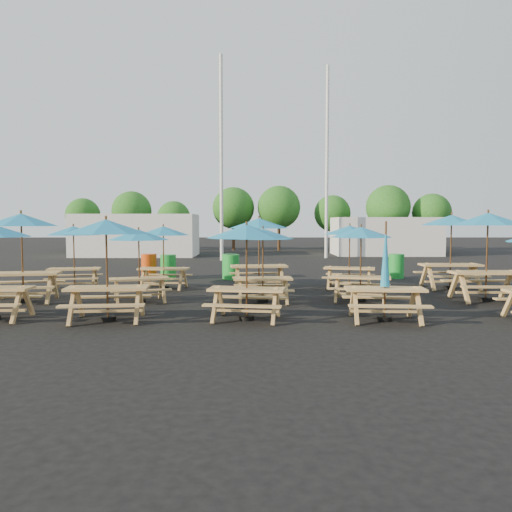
{
  "coord_description": "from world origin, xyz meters",
  "views": [
    {
      "loc": [
        -0.05,
        -15.58,
        2.25
      ],
      "look_at": [
        0.0,
        1.5,
        1.1
      ],
      "focal_mm": 35.0,
      "sensor_mm": 36.0,
      "label": 1
    }
  ],
  "objects_px": {
    "picnic_unit_10": "(361,237)",
    "picnic_unit_11": "(350,234)",
    "picnic_unit_6": "(247,238)",
    "picnic_unit_3": "(106,233)",
    "waste_bin_1": "(168,267)",
    "picnic_unit_2": "(73,235)",
    "waste_bin_0": "(149,266)",
    "picnic_unit_5": "(163,235)",
    "picnic_unit_8": "(259,228)",
    "waste_bin_3": "(230,266)",
    "waste_bin_4": "(396,266)",
    "picnic_unit_4": "(139,240)",
    "picnic_unit_9": "(385,280)",
    "waste_bin_2": "(232,267)",
    "picnic_unit_7": "(263,239)",
    "picnic_unit_13": "(488,225)",
    "picnic_unit_1": "(21,226)",
    "picnic_unit_14": "(451,225)"
  },
  "relations": [
    {
      "from": "picnic_unit_1",
      "to": "picnic_unit_3",
      "type": "relative_size",
      "value": 1.08
    },
    {
      "from": "picnic_unit_8",
      "to": "waste_bin_3",
      "type": "relative_size",
      "value": 2.45
    },
    {
      "from": "picnic_unit_11",
      "to": "waste_bin_4",
      "type": "bearing_deg",
      "value": 65.71
    },
    {
      "from": "picnic_unit_6",
      "to": "waste_bin_4",
      "type": "distance_m",
      "value": 10.55
    },
    {
      "from": "picnic_unit_1",
      "to": "picnic_unit_10",
      "type": "relative_size",
      "value": 1.17
    },
    {
      "from": "picnic_unit_2",
      "to": "waste_bin_0",
      "type": "height_order",
      "value": "picnic_unit_2"
    },
    {
      "from": "picnic_unit_10",
      "to": "waste_bin_1",
      "type": "height_order",
      "value": "picnic_unit_10"
    },
    {
      "from": "picnic_unit_4",
      "to": "waste_bin_3",
      "type": "distance_m",
      "value": 6.5
    },
    {
      "from": "picnic_unit_1",
      "to": "waste_bin_2",
      "type": "relative_size",
      "value": 2.57
    },
    {
      "from": "picnic_unit_9",
      "to": "waste_bin_3",
      "type": "xyz_separation_m",
      "value": [
        -3.97,
        8.67,
        -0.44
      ]
    },
    {
      "from": "picnic_unit_10",
      "to": "picnic_unit_11",
      "type": "relative_size",
      "value": 0.99
    },
    {
      "from": "picnic_unit_1",
      "to": "picnic_unit_9",
      "type": "height_order",
      "value": "picnic_unit_1"
    },
    {
      "from": "picnic_unit_2",
      "to": "picnic_unit_8",
      "type": "relative_size",
      "value": 0.89
    },
    {
      "from": "picnic_unit_5",
      "to": "picnic_unit_6",
      "type": "distance_m",
      "value": 6.14
    },
    {
      "from": "picnic_unit_10",
      "to": "waste_bin_3",
      "type": "bearing_deg",
      "value": 139.07
    },
    {
      "from": "waste_bin_3",
      "to": "picnic_unit_10",
      "type": "bearing_deg",
      "value": -55.39
    },
    {
      "from": "picnic_unit_3",
      "to": "waste_bin_3",
      "type": "bearing_deg",
      "value": 69.12
    },
    {
      "from": "picnic_unit_6",
      "to": "picnic_unit_13",
      "type": "distance_m",
      "value": 7.38
    },
    {
      "from": "picnic_unit_6",
      "to": "picnic_unit_9",
      "type": "relative_size",
      "value": 0.97
    },
    {
      "from": "picnic_unit_10",
      "to": "waste_bin_0",
      "type": "xyz_separation_m",
      "value": [
        -7.28,
        5.88,
        -1.34
      ]
    },
    {
      "from": "picnic_unit_9",
      "to": "picnic_unit_14",
      "type": "distance_m",
      "value": 6.77
    },
    {
      "from": "picnic_unit_9",
      "to": "waste_bin_4",
      "type": "xyz_separation_m",
      "value": [
        2.75,
        8.73,
        -0.44
      ]
    },
    {
      "from": "picnic_unit_3",
      "to": "waste_bin_1",
      "type": "height_order",
      "value": "picnic_unit_3"
    },
    {
      "from": "picnic_unit_11",
      "to": "waste_bin_4",
      "type": "xyz_separation_m",
      "value": [
        2.5,
        3.14,
        -1.36
      ]
    },
    {
      "from": "picnic_unit_3",
      "to": "picnic_unit_4",
      "type": "xyz_separation_m",
      "value": [
        0.11,
        2.68,
        -0.23
      ]
    },
    {
      "from": "picnic_unit_9",
      "to": "picnic_unit_6",
      "type": "bearing_deg",
      "value": -177.75
    },
    {
      "from": "picnic_unit_8",
      "to": "picnic_unit_9",
      "type": "relative_size",
      "value": 1.06
    },
    {
      "from": "picnic_unit_4",
      "to": "waste_bin_2",
      "type": "distance_m",
      "value": 6.25
    },
    {
      "from": "picnic_unit_8",
      "to": "waste_bin_4",
      "type": "bearing_deg",
      "value": 23.82
    },
    {
      "from": "waste_bin_0",
      "to": "picnic_unit_9",
      "type": "bearing_deg",
      "value": -50.34
    },
    {
      "from": "picnic_unit_5",
      "to": "waste_bin_2",
      "type": "height_order",
      "value": "picnic_unit_5"
    },
    {
      "from": "picnic_unit_2",
      "to": "waste_bin_1",
      "type": "height_order",
      "value": "picnic_unit_2"
    },
    {
      "from": "picnic_unit_3",
      "to": "picnic_unit_11",
      "type": "bearing_deg",
      "value": 34.63
    },
    {
      "from": "picnic_unit_7",
      "to": "waste_bin_1",
      "type": "relative_size",
      "value": 2.14
    },
    {
      "from": "waste_bin_3",
      "to": "picnic_unit_9",
      "type": "bearing_deg",
      "value": -65.38
    },
    {
      "from": "picnic_unit_4",
      "to": "picnic_unit_5",
      "type": "xyz_separation_m",
      "value": [
        0.18,
        2.81,
        0.06
      ]
    },
    {
      "from": "waste_bin_0",
      "to": "picnic_unit_5",
      "type": "bearing_deg",
      "value": -69.81
    },
    {
      "from": "picnic_unit_9",
      "to": "waste_bin_1",
      "type": "relative_size",
      "value": 2.32
    },
    {
      "from": "picnic_unit_1",
      "to": "picnic_unit_3",
      "type": "xyz_separation_m",
      "value": [
        3.18,
        -2.7,
        -0.16
      ]
    },
    {
      "from": "picnic_unit_6",
      "to": "picnic_unit_11",
      "type": "bearing_deg",
      "value": 67.04
    },
    {
      "from": "picnic_unit_13",
      "to": "waste_bin_0",
      "type": "relative_size",
      "value": 2.59
    },
    {
      "from": "picnic_unit_4",
      "to": "picnic_unit_13",
      "type": "height_order",
      "value": "picnic_unit_13"
    },
    {
      "from": "picnic_unit_6",
      "to": "picnic_unit_10",
      "type": "relative_size",
      "value": 1.03
    },
    {
      "from": "picnic_unit_2",
      "to": "picnic_unit_5",
      "type": "distance_m",
      "value": 2.99
    },
    {
      "from": "picnic_unit_2",
      "to": "picnic_unit_3",
      "type": "height_order",
      "value": "picnic_unit_3"
    },
    {
      "from": "picnic_unit_4",
      "to": "waste_bin_4",
      "type": "distance_m",
      "value": 10.89
    },
    {
      "from": "picnic_unit_3",
      "to": "waste_bin_4",
      "type": "relative_size",
      "value": 2.38
    },
    {
      "from": "picnic_unit_2",
      "to": "picnic_unit_4",
      "type": "xyz_separation_m",
      "value": [
        2.81,
        -2.7,
        -0.07
      ]
    },
    {
      "from": "picnic_unit_5",
      "to": "picnic_unit_10",
      "type": "relative_size",
      "value": 0.99
    },
    {
      "from": "picnic_unit_11",
      "to": "waste_bin_2",
      "type": "relative_size",
      "value": 2.22
    }
  ]
}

